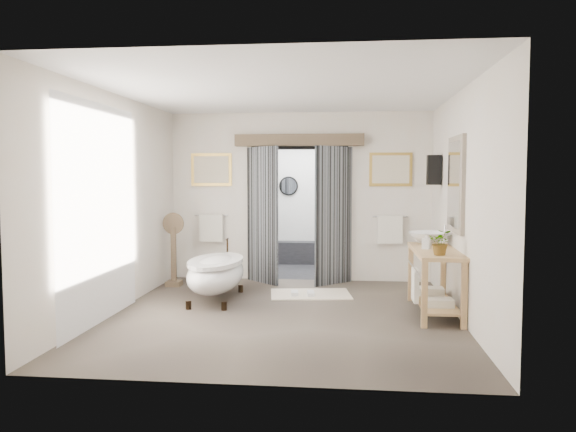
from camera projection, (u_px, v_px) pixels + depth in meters
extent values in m
plane|color=brown|center=(283.00, 314.00, 7.34)|extent=(5.00, 5.00, 0.00)
cube|color=beige|center=(249.00, 218.00, 4.75)|extent=(4.50, 0.02, 2.90)
cube|color=beige|center=(116.00, 203.00, 7.47)|extent=(0.02, 5.00, 2.90)
cube|color=beige|center=(462.00, 205.00, 7.00)|extent=(0.02, 5.00, 2.90)
cube|color=beige|center=(213.00, 196.00, 9.87)|extent=(1.45, 0.02, 2.90)
cube|color=beige|center=(389.00, 197.00, 9.55)|extent=(1.45, 0.02, 2.90)
cube|color=beige|center=(300.00, 130.00, 9.63)|extent=(1.60, 0.02, 0.60)
cube|color=white|center=(283.00, 90.00, 7.13)|extent=(4.50, 5.00, 0.02)
cube|color=silver|center=(100.00, 213.00, 6.88)|extent=(0.02, 2.20, 2.70)
cube|color=gray|center=(456.00, 184.00, 7.25)|extent=(0.05, 0.95, 1.25)
cube|color=silver|center=(454.00, 184.00, 7.26)|extent=(0.01, 0.80, 1.10)
cube|color=black|center=(434.00, 170.00, 8.51)|extent=(0.20, 0.20, 0.45)
sphere|color=#FFCC8C|center=(434.00, 170.00, 8.51)|extent=(0.10, 0.10, 0.10)
cube|color=#26272D|center=(304.00, 270.00, 10.81)|extent=(2.20, 2.00, 0.01)
cube|color=white|center=(304.00, 139.00, 10.63)|extent=(2.20, 2.00, 0.02)
cube|color=white|center=(308.00, 203.00, 11.71)|extent=(2.20, 0.02, 2.50)
cube|color=white|center=(247.00, 205.00, 10.83)|extent=(0.02, 2.00, 2.50)
cube|color=white|center=(362.00, 206.00, 10.60)|extent=(0.02, 2.00, 2.50)
cube|color=#26272D|center=(307.00, 253.00, 11.60)|extent=(2.00, 0.35, 0.45)
cylinder|color=silver|center=(289.00, 186.00, 11.70)|extent=(0.40, 0.03, 0.40)
cylinder|color=silver|center=(327.00, 186.00, 11.61)|extent=(0.40, 0.03, 0.40)
cube|color=black|center=(254.00, 214.00, 9.82)|extent=(0.07, 0.10, 2.30)
cube|color=black|center=(346.00, 214.00, 9.65)|extent=(0.07, 0.10, 2.30)
cube|color=black|center=(300.00, 147.00, 9.65)|extent=(1.67, 0.10, 0.07)
cube|color=black|center=(262.00, 215.00, 9.45)|extent=(0.61, 0.58, 2.30)
cube|color=black|center=(334.00, 216.00, 9.32)|extent=(0.61, 0.58, 2.30)
cube|color=brown|center=(299.00, 140.00, 9.54)|extent=(2.20, 0.20, 0.20)
cube|color=#B08B39|center=(211.00, 170.00, 9.82)|extent=(0.72, 0.03, 0.57)
cube|color=beige|center=(211.00, 170.00, 9.81)|extent=(0.62, 0.01, 0.47)
cube|color=#B08B39|center=(391.00, 169.00, 9.50)|extent=(0.72, 0.03, 0.57)
cube|color=beige|center=(391.00, 169.00, 9.48)|extent=(0.62, 0.01, 0.47)
cylinder|color=silver|center=(211.00, 215.00, 9.84)|extent=(0.60, 0.02, 0.02)
cube|color=white|center=(211.00, 228.00, 9.84)|extent=(0.42, 0.08, 0.48)
cylinder|color=silver|center=(390.00, 217.00, 9.51)|extent=(0.60, 0.02, 0.02)
cube|color=white|center=(390.00, 230.00, 9.51)|extent=(0.42, 0.08, 0.48)
cylinder|color=black|center=(188.00, 305.00, 7.61)|extent=(0.08, 0.08, 0.12)
cylinder|color=black|center=(224.00, 306.00, 7.56)|extent=(0.08, 0.08, 0.12)
cylinder|color=black|center=(210.00, 288.00, 8.79)|extent=(0.08, 0.08, 0.12)
cylinder|color=black|center=(241.00, 288.00, 8.74)|extent=(0.08, 0.08, 0.12)
ellipsoid|color=white|center=(216.00, 274.00, 8.15)|extent=(0.75, 1.68, 0.53)
cylinder|color=black|center=(227.00, 245.00, 8.89)|extent=(0.03, 0.03, 0.22)
cube|color=tan|center=(424.00, 293.00, 6.66)|extent=(0.07, 0.07, 0.85)
cube|color=tan|center=(464.00, 294.00, 6.61)|extent=(0.07, 0.07, 0.85)
cube|color=tan|center=(411.00, 272.00, 8.13)|extent=(0.07, 0.07, 0.85)
cube|color=tan|center=(443.00, 272.00, 8.08)|extent=(0.07, 0.07, 0.85)
cube|color=tan|center=(435.00, 251.00, 7.34)|extent=(0.55, 1.60, 0.05)
cube|color=tan|center=(434.00, 301.00, 7.39)|extent=(0.45, 1.50, 0.03)
cylinder|color=silver|center=(414.00, 268.00, 7.39)|extent=(0.02, 1.40, 0.02)
cube|color=white|center=(415.00, 285.00, 7.25)|extent=(0.06, 0.34, 0.42)
cube|color=white|center=(439.00, 302.00, 7.04)|extent=(0.35, 0.25, 0.10)
cube|color=white|center=(430.00, 291.00, 7.73)|extent=(0.35, 0.25, 0.10)
cube|color=brown|center=(174.00, 283.00, 9.24)|extent=(0.23, 0.23, 0.08)
cylinder|color=brown|center=(174.00, 254.00, 9.20)|extent=(0.09, 0.09, 0.90)
cylinder|color=silver|center=(174.00, 223.00, 9.19)|extent=(0.32, 0.02, 0.32)
cylinder|color=brown|center=(173.00, 223.00, 9.17)|extent=(0.36, 0.02, 0.36)
cube|color=beige|center=(310.00, 294.00, 8.57)|extent=(1.30, 0.96, 0.01)
cube|color=silver|center=(295.00, 293.00, 8.49)|extent=(0.14, 0.28, 0.05)
cube|color=silver|center=(311.00, 293.00, 8.46)|extent=(0.14, 0.28, 0.05)
imported|color=white|center=(428.00, 239.00, 7.77)|extent=(0.67, 0.67, 0.18)
imported|color=gray|center=(441.00, 242.00, 6.79)|extent=(0.33, 0.30, 0.32)
imported|color=gray|center=(426.00, 241.00, 7.37)|extent=(0.12, 0.13, 0.21)
imported|color=gray|center=(421.00, 238.00, 8.02)|extent=(0.16, 0.16, 0.16)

